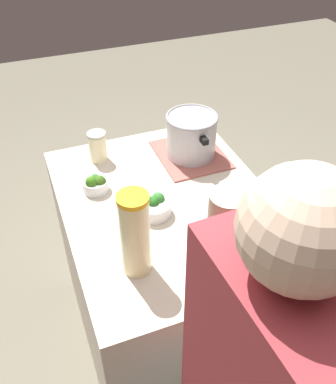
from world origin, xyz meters
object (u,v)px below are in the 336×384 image
at_px(lemonade_pitcher, 135,234).
at_px(mason_jar, 98,146).
at_px(broccoli_bowl_center, 153,206).
at_px(cooking_pot, 191,135).
at_px(broccoli_bowl_front, 96,184).

bearing_deg(lemonade_pitcher, mason_jar, 176.97).
xyz_separation_m(lemonade_pitcher, broccoli_bowl_center, (-0.23, 0.14, -0.12)).
height_order(lemonade_pitcher, mason_jar, lemonade_pitcher).
height_order(mason_jar, broccoli_bowl_center, mason_jar).
xyz_separation_m(cooking_pot, broccoli_bowl_front, (0.09, -0.45, -0.07)).
distance_m(broccoli_bowl_front, broccoli_bowl_center, 0.27).
relative_size(cooking_pot, broccoli_bowl_front, 2.77).
relative_size(cooking_pot, lemonade_pitcher, 0.95).
relative_size(lemonade_pitcher, broccoli_bowl_center, 2.34).
height_order(cooking_pot, broccoli_bowl_center, cooking_pot).
xyz_separation_m(lemonade_pitcher, mason_jar, (-0.65, 0.03, -0.09)).
bearing_deg(broccoli_bowl_center, lemonade_pitcher, -30.94).
bearing_deg(mason_jar, broccoli_bowl_front, -16.75).
height_order(broccoli_bowl_front, broccoli_bowl_center, broccoli_bowl_center).
xyz_separation_m(lemonade_pitcher, broccoli_bowl_front, (-0.44, -0.03, -0.12)).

